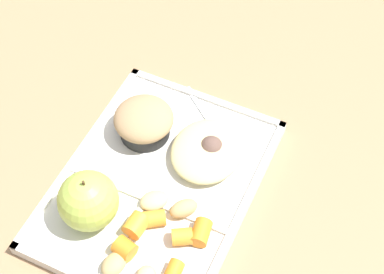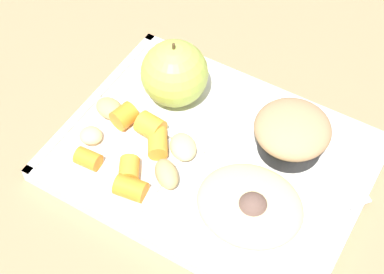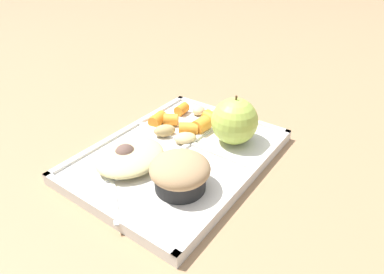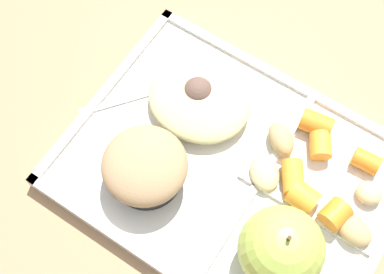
{
  "view_description": "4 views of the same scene",
  "coord_description": "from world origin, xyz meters",
  "px_view_note": "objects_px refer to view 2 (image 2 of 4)",
  "views": [
    {
      "loc": [
        -0.39,
        -0.24,
        0.75
      ],
      "look_at": [
        0.05,
        -0.03,
        0.08
      ],
      "focal_mm": 57.47,
      "sensor_mm": 36.0,
      "label": 1
    },
    {
      "loc": [
        0.18,
        -0.36,
        0.57
      ],
      "look_at": [
        -0.02,
        -0.02,
        0.06
      ],
      "focal_mm": 55.87,
      "sensor_mm": 36.0,
      "label": 2
    },
    {
      "loc": [
        0.36,
        0.29,
        0.33
      ],
      "look_at": [
        0.01,
        0.03,
        0.06
      ],
      "focal_mm": 30.81,
      "sensor_mm": 36.0,
      "label": 3
    },
    {
      "loc": [
        -0.07,
        0.19,
        0.55
      ],
      "look_at": [
        0.04,
        0.01,
        0.07
      ],
      "focal_mm": 49.68,
      "sensor_mm": 36.0,
      "label": 4
    }
  ],
  "objects_px": {
    "bran_muffin": "(292,133)",
    "plastic_fork": "(296,224)",
    "green_apple": "(175,73)",
    "lunch_tray": "(212,159)"
  },
  "relations": [
    {
      "from": "bran_muffin",
      "to": "plastic_fork",
      "type": "bearing_deg",
      "value": -61.08
    },
    {
      "from": "bran_muffin",
      "to": "plastic_fork",
      "type": "relative_size",
      "value": 0.67
    },
    {
      "from": "bran_muffin",
      "to": "plastic_fork",
      "type": "xyz_separation_m",
      "value": [
        0.05,
        -0.09,
        -0.03
      ]
    },
    {
      "from": "green_apple",
      "to": "bran_muffin",
      "type": "relative_size",
      "value": 1.01
    },
    {
      "from": "plastic_fork",
      "to": "bran_muffin",
      "type": "bearing_deg",
      "value": 118.92
    },
    {
      "from": "green_apple",
      "to": "bran_muffin",
      "type": "height_order",
      "value": "green_apple"
    },
    {
      "from": "lunch_tray",
      "to": "plastic_fork",
      "type": "relative_size",
      "value": 2.66
    },
    {
      "from": "lunch_tray",
      "to": "green_apple",
      "type": "bearing_deg",
      "value": 146.46
    },
    {
      "from": "lunch_tray",
      "to": "green_apple",
      "type": "distance_m",
      "value": 0.11
    },
    {
      "from": "bran_muffin",
      "to": "lunch_tray",
      "type": "bearing_deg",
      "value": -141.45
    }
  ]
}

